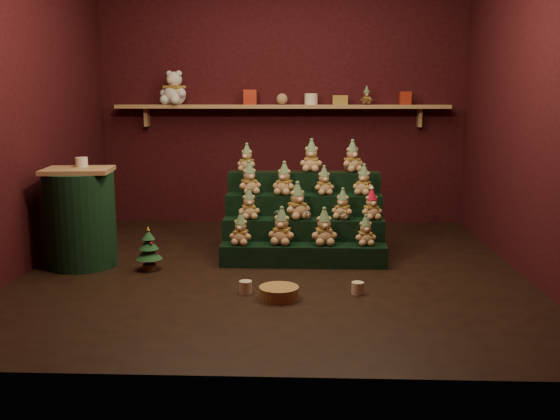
{
  "coord_description": "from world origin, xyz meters",
  "views": [
    {
      "loc": [
        0.25,
        -4.97,
        1.41
      ],
      "look_at": [
        0.05,
        0.25,
        0.46
      ],
      "focal_mm": 40.0,
      "sensor_mm": 36.0,
      "label": 1
    }
  ],
  "objects_px": {
    "mini_christmas_tree": "(149,249)",
    "wicker_basket": "(279,293)",
    "mug_right": "(358,288)",
    "snow_globe_a": "(277,215)",
    "riser_tier_front": "(303,255)",
    "brown_bear": "(367,96)",
    "white_bear": "(174,83)",
    "snow_globe_c": "(343,216)",
    "mug_left": "(246,287)",
    "snow_globe_b": "(308,215)",
    "side_table": "(81,218)"
  },
  "relations": [
    {
      "from": "snow_globe_b",
      "to": "mug_left",
      "type": "height_order",
      "value": "snow_globe_b"
    },
    {
      "from": "snow_globe_a",
      "to": "mug_left",
      "type": "distance_m",
      "value": 1.02
    },
    {
      "from": "brown_bear",
      "to": "snow_globe_b",
      "type": "bearing_deg",
      "value": -112.35
    },
    {
      "from": "riser_tier_front",
      "to": "snow_globe_a",
      "type": "xyz_separation_m",
      "value": [
        -0.23,
        0.16,
        0.31
      ]
    },
    {
      "from": "side_table",
      "to": "snow_globe_c",
      "type": "bearing_deg",
      "value": -0.46
    },
    {
      "from": "mini_christmas_tree",
      "to": "mug_right",
      "type": "distance_m",
      "value": 1.76
    },
    {
      "from": "mug_left",
      "to": "brown_bear",
      "type": "height_order",
      "value": "brown_bear"
    },
    {
      "from": "brown_bear",
      "to": "side_table",
      "type": "bearing_deg",
      "value": -145.11
    },
    {
      "from": "snow_globe_a",
      "to": "brown_bear",
      "type": "height_order",
      "value": "brown_bear"
    },
    {
      "from": "snow_globe_b",
      "to": "mug_right",
      "type": "xyz_separation_m",
      "value": [
        0.36,
        -0.92,
        -0.36
      ]
    },
    {
      "from": "snow_globe_b",
      "to": "brown_bear",
      "type": "bearing_deg",
      "value": 67.84
    },
    {
      "from": "snow_globe_c",
      "to": "side_table",
      "type": "height_order",
      "value": "side_table"
    },
    {
      "from": "mug_left",
      "to": "mug_right",
      "type": "xyz_separation_m",
      "value": [
        0.81,
        0.01,
        -0.0
      ]
    },
    {
      "from": "brown_bear",
      "to": "mug_right",
      "type": "bearing_deg",
      "value": -96.4
    },
    {
      "from": "mini_christmas_tree",
      "to": "mug_right",
      "type": "height_order",
      "value": "mini_christmas_tree"
    },
    {
      "from": "riser_tier_front",
      "to": "brown_bear",
      "type": "bearing_deg",
      "value": 68.72
    },
    {
      "from": "mug_right",
      "to": "white_bear",
      "type": "bearing_deg",
      "value": 126.17
    },
    {
      "from": "snow_globe_b",
      "to": "white_bear",
      "type": "height_order",
      "value": "white_bear"
    },
    {
      "from": "brown_bear",
      "to": "mug_left",
      "type": "bearing_deg",
      "value": -113.73
    },
    {
      "from": "snow_globe_c",
      "to": "white_bear",
      "type": "distance_m",
      "value": 2.6
    },
    {
      "from": "mini_christmas_tree",
      "to": "white_bear",
      "type": "height_order",
      "value": "white_bear"
    },
    {
      "from": "wicker_basket",
      "to": "white_bear",
      "type": "xyz_separation_m",
      "value": [
        -1.24,
        2.59,
        1.5
      ]
    },
    {
      "from": "mug_left",
      "to": "mug_right",
      "type": "distance_m",
      "value": 0.81
    },
    {
      "from": "snow_globe_c",
      "to": "side_table",
      "type": "bearing_deg",
      "value": -174.07
    },
    {
      "from": "snow_globe_c",
      "to": "mug_right",
      "type": "height_order",
      "value": "snow_globe_c"
    },
    {
      "from": "brown_bear",
      "to": "snow_globe_a",
      "type": "bearing_deg",
      "value": -120.19
    },
    {
      "from": "riser_tier_front",
      "to": "mug_left",
      "type": "xyz_separation_m",
      "value": [
        -0.42,
        -0.77,
        -0.04
      ]
    },
    {
      "from": "snow_globe_c",
      "to": "wicker_basket",
      "type": "distance_m",
      "value": 1.22
    },
    {
      "from": "side_table",
      "to": "white_bear",
      "type": "distance_m",
      "value": 2.16
    },
    {
      "from": "snow_globe_a",
      "to": "mug_left",
      "type": "height_order",
      "value": "snow_globe_a"
    },
    {
      "from": "side_table",
      "to": "mug_right",
      "type": "relative_size",
      "value": 9.22
    },
    {
      "from": "snow_globe_a",
      "to": "wicker_basket",
      "type": "relative_size",
      "value": 0.3
    },
    {
      "from": "white_bear",
      "to": "mini_christmas_tree",
      "type": "bearing_deg",
      "value": -61.04
    },
    {
      "from": "snow_globe_c",
      "to": "mug_left",
      "type": "xyz_separation_m",
      "value": [
        -0.76,
        -0.93,
        -0.35
      ]
    },
    {
      "from": "snow_globe_a",
      "to": "mug_left",
      "type": "relative_size",
      "value": 0.92
    },
    {
      "from": "wicker_basket",
      "to": "mini_christmas_tree",
      "type": "bearing_deg",
      "value": 147.69
    },
    {
      "from": "mug_right",
      "to": "snow_globe_a",
      "type": "bearing_deg",
      "value": 124.13
    },
    {
      "from": "mug_left",
      "to": "wicker_basket",
      "type": "height_order",
      "value": "mug_left"
    },
    {
      "from": "snow_globe_b",
      "to": "mini_christmas_tree",
      "type": "height_order",
      "value": "snow_globe_b"
    },
    {
      "from": "mug_left",
      "to": "mug_right",
      "type": "relative_size",
      "value": 1.04
    },
    {
      "from": "snow_globe_b",
      "to": "snow_globe_c",
      "type": "bearing_deg",
      "value": 0.0
    },
    {
      "from": "side_table",
      "to": "mini_christmas_tree",
      "type": "bearing_deg",
      "value": -18.21
    },
    {
      "from": "side_table",
      "to": "mug_left",
      "type": "relative_size",
      "value": 8.91
    },
    {
      "from": "mini_christmas_tree",
      "to": "white_bear",
      "type": "relative_size",
      "value": 0.81
    },
    {
      "from": "mini_christmas_tree",
      "to": "wicker_basket",
      "type": "height_order",
      "value": "mini_christmas_tree"
    },
    {
      "from": "snow_globe_a",
      "to": "side_table",
      "type": "height_order",
      "value": "side_table"
    },
    {
      "from": "mug_right",
      "to": "wicker_basket",
      "type": "bearing_deg",
      "value": -167.34
    },
    {
      "from": "mug_left",
      "to": "mini_christmas_tree",
      "type": "bearing_deg",
      "value": 145.66
    },
    {
      "from": "white_bear",
      "to": "riser_tier_front",
      "type": "bearing_deg",
      "value": -25.82
    },
    {
      "from": "riser_tier_front",
      "to": "wicker_basket",
      "type": "distance_m",
      "value": 0.9
    }
  ]
}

